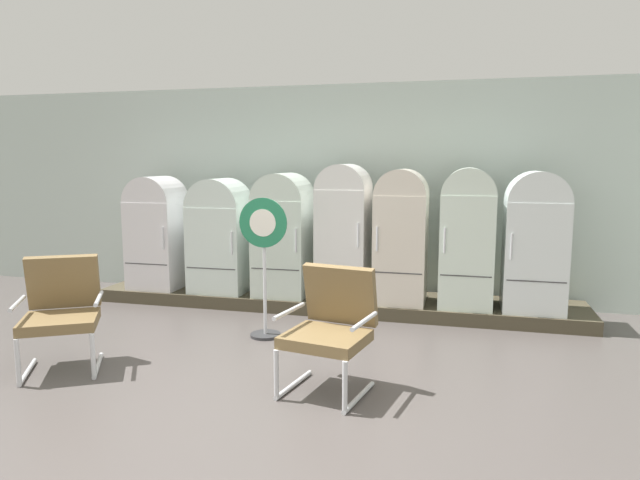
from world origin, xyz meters
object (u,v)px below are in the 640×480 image
Objects in this scene: refrigerator_0 at (157,229)px; sign_stand at (264,266)px; armchair_left at (61,308)px; refrigerator_1 at (220,233)px; refrigerator_6 at (535,238)px; refrigerator_2 at (283,231)px; refrigerator_5 at (467,233)px; refrigerator_3 at (344,228)px; refrigerator_4 at (401,232)px; armchair_right at (331,324)px.

refrigerator_0 is 2.28m from sign_stand.
sign_stand is at bearing 41.27° from armchair_left.
refrigerator_1 is 0.93× the size of refrigerator_6.
refrigerator_0 is 1.74m from refrigerator_2.
refrigerator_6 is 4.89m from armchair_left.
armchair_left is (-4.20, -2.47, -0.44)m from refrigerator_6.
refrigerator_0 is at bearing -179.62° from refrigerator_5.
refrigerator_4 is (0.69, -0.02, -0.03)m from refrigerator_3.
refrigerator_0 is 0.97× the size of refrigerator_2.
refrigerator_0 is 0.90× the size of refrigerator_3.
refrigerator_4 reaches higher than refrigerator_6.
refrigerator_6 is 3.02m from sign_stand.
refrigerator_4 is at bearing -177.96° from refrigerator_5.
armchair_left and armchair_right have the same top height.
refrigerator_0 is at bearing 179.83° from refrigerator_1.
refrigerator_5 is (1.44, 0.00, -0.02)m from refrigerator_3.
refrigerator_2 is 1.54× the size of armchair_left.
refrigerator_6 is (1.48, 0.01, -0.01)m from refrigerator_4.
refrigerator_0 is 0.92× the size of refrigerator_5.
refrigerator_2 is 2.95m from refrigerator_6.
refrigerator_1 is 0.84m from refrigerator_2.
refrigerator_3 is 1.38m from sign_stand.
refrigerator_3 is at bearing 64.62° from sign_stand.
refrigerator_6 reaches higher than sign_stand.
armchair_left is at bearing -149.51° from refrigerator_6.
refrigerator_4 is at bearing -179.78° from refrigerator_6.
refrigerator_4 is (3.20, -0.00, 0.06)m from refrigerator_0.
refrigerator_4 is 2.40m from armchair_right.
refrigerator_3 is 3.24m from armchair_left.
armchair_right is at bearing -49.29° from refrigerator_1.
refrigerator_4 is 0.99× the size of refrigerator_5.
armchair_right is (2.01, -2.34, -0.38)m from refrigerator_1.
refrigerator_1 is 0.91× the size of refrigerator_5.
refrigerator_1 is at bearing -179.89° from refrigerator_6.
armchair_right is at bearing -38.81° from refrigerator_0.
refrigerator_5 is at bearing 0.38° from refrigerator_0.
armchair_left is at bearing -99.43° from refrigerator_1.
refrigerator_5 is at bearing 31.23° from sign_stand.
refrigerator_3 is (1.61, 0.03, 0.11)m from refrigerator_1.
refrigerator_1 is at bearing 130.71° from armchair_right.
refrigerator_5 is at bearing 178.34° from refrigerator_6.
refrigerator_4 is 1.77m from sign_stand.
refrigerator_6 reaches higher than refrigerator_2.
refrigerator_4 is 1.59× the size of armchair_right.
armchair_right is at bearing -113.80° from refrigerator_5.
refrigerator_5 is 1.61× the size of armchair_right.
refrigerator_4 reaches higher than refrigerator_0.
refrigerator_4 is at bearing 42.24° from armchair_left.
refrigerator_5 is 2.63m from armchair_right.
refrigerator_2 is at bearing 63.47° from armchair_left.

